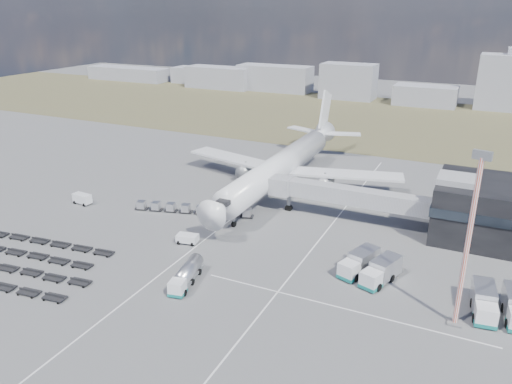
% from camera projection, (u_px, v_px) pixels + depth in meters
% --- Properties ---
extents(ground, '(420.00, 420.00, 0.00)m').
position_uv_depth(ground, '(209.00, 247.00, 83.97)').
color(ground, '#565659').
rests_on(ground, ground).
extents(grass_strip, '(420.00, 90.00, 0.01)m').
position_uv_depth(grass_strip, '(366.00, 119.00, 176.92)').
color(grass_strip, brown).
rests_on(grass_strip, ground).
extents(lane_markings, '(47.12, 110.00, 0.01)m').
position_uv_depth(lane_markings, '(269.00, 251.00, 82.59)').
color(lane_markings, silver).
rests_on(lane_markings, ground).
extents(jet_bridge, '(30.30, 3.80, 7.05)m').
position_uv_depth(jet_bridge, '(337.00, 194.00, 93.07)').
color(jet_bridge, '#939399').
rests_on(jet_bridge, ground).
extents(airliner, '(51.59, 64.53, 17.62)m').
position_uv_depth(airliner, '(283.00, 164.00, 109.46)').
color(airliner, silver).
rests_on(airliner, ground).
extents(skyline, '(302.92, 24.29, 22.80)m').
position_uv_depth(skyline, '(442.00, 84.00, 200.63)').
color(skyline, '#91929E').
rests_on(skyline, ground).
extents(fuel_tanker, '(3.84, 9.00, 2.83)m').
position_uv_depth(fuel_tanker, '(186.00, 275.00, 72.44)').
color(fuel_tanker, silver).
rests_on(fuel_tanker, ground).
extents(pushback_tug, '(3.87, 2.60, 1.58)m').
position_uv_depth(pushback_tug, '(187.00, 239.00, 84.97)').
color(pushback_tug, silver).
rests_on(pushback_tug, ground).
extents(utility_van, '(4.11, 2.15, 2.14)m').
position_uv_depth(utility_van, '(82.00, 199.00, 101.52)').
color(utility_van, silver).
rests_on(utility_van, ground).
extents(catering_truck, '(2.82, 6.13, 2.75)m').
position_uv_depth(catering_truck, '(288.00, 180.00, 111.65)').
color(catering_truck, silver).
rests_on(catering_truck, ground).
extents(service_trucks_near, '(8.66, 9.45, 3.12)m').
position_uv_depth(service_trucks_near, '(370.00, 267.00, 74.09)').
color(service_trucks_near, silver).
rests_on(service_trucks_near, ground).
extents(service_trucks_far, '(7.56, 8.69, 3.19)m').
position_uv_depth(service_trucks_far, '(500.00, 304.00, 64.82)').
color(service_trucks_far, silver).
rests_on(service_trucks_far, ground).
extents(uld_row, '(23.45, 7.55, 1.61)m').
position_uv_depth(uld_row, '(193.00, 209.00, 96.91)').
color(uld_row, black).
rests_on(uld_row, ground).
extents(baggage_dollies, '(30.88, 18.27, 0.78)m').
position_uv_depth(baggage_dollies, '(15.00, 261.00, 78.53)').
color(baggage_dollies, black).
rests_on(baggage_dollies, ground).
extents(floodlight_mast, '(2.19, 1.77, 22.97)m').
position_uv_depth(floodlight_mast, '(468.00, 243.00, 59.77)').
color(floodlight_mast, red).
rests_on(floodlight_mast, ground).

